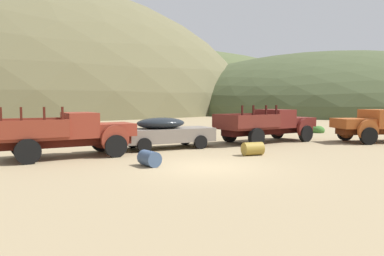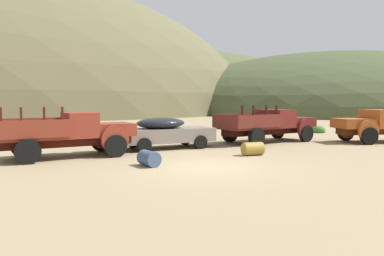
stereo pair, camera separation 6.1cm
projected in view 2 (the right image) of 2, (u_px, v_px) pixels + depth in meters
name	position (u px, v px, depth m)	size (l,w,h in m)	color
ground_plane	(207.00, 167.00, 13.20)	(300.00, 300.00, 0.00)	#998460
hill_distant	(157.00, 110.00, 94.29)	(118.61, 53.10, 31.83)	#4C5633
hill_far_left	(317.00, 112.00, 83.46)	(72.17, 83.63, 25.30)	#424C2D
truck_rust_red	(77.00, 133.00, 15.72)	(5.82, 2.95, 2.16)	#42140D
car_primer_gray	(169.00, 132.00, 18.50)	(5.13, 2.30, 1.57)	slate
truck_oxblood	(274.00, 125.00, 21.51)	(6.62, 3.42, 2.16)	black
truck_oxide_orange	(380.00, 125.00, 21.20)	(6.56, 3.49, 1.89)	#51220D
oil_drum_foreground	(253.00, 149.00, 16.10)	(0.91, 0.61, 0.58)	olive
oil_drum_tipped	(149.00, 158.00, 13.41)	(0.75, 0.98, 0.57)	#384C6B
bush_lone_scrub	(318.00, 130.00, 27.65)	(0.95, 1.17, 0.67)	#3D702D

